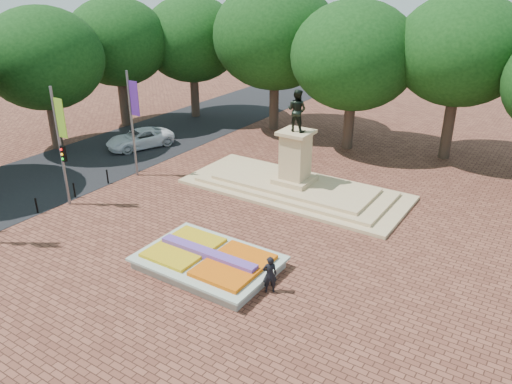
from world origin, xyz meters
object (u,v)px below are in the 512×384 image
van (140,139)px  flower_bed (209,261)px  pedestrian (270,274)px  monument (295,178)px

van → flower_bed: bearing=-13.3°
flower_bed → van: size_ratio=1.22×
pedestrian → monument: bearing=-107.3°
flower_bed → monument: (-1.03, 10.00, 0.50)m
monument → van: bearing=176.7°
van → pedestrian: 21.53m
monument → van: 14.24m
flower_bed → van: van is taller
monument → pedestrian: 10.96m
van → pedestrian: (18.58, -10.88, 0.15)m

